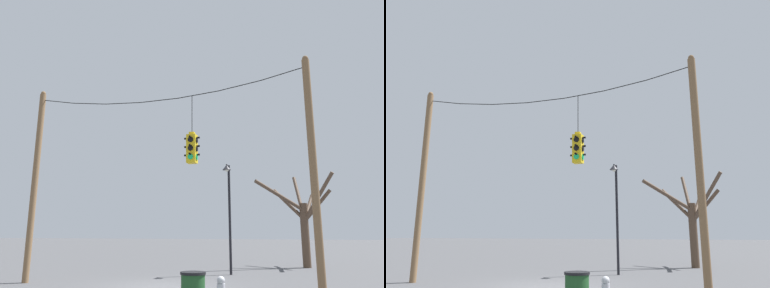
% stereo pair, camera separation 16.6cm
% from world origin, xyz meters
% --- Properties ---
extents(ground_plane, '(200.00, 200.00, 0.00)m').
position_xyz_m(ground_plane, '(0.00, 0.00, 0.00)').
color(ground_plane, '#4C4C4F').
extents(utility_pole_left, '(0.25, 0.25, 7.85)m').
position_xyz_m(utility_pole_left, '(-5.44, -0.46, 3.91)').
color(utility_pole_left, brown).
rests_on(utility_pole_left, ground_plane).
extents(utility_pole_right, '(0.25, 0.25, 7.85)m').
position_xyz_m(utility_pole_right, '(5.44, -0.46, 3.91)').
color(utility_pole_right, brown).
rests_on(utility_pole_right, ground_plane).
extents(span_wire, '(10.89, 0.03, 0.65)m').
position_xyz_m(span_wire, '(0.00, -0.46, 7.04)').
color(span_wire, black).
extents(traffic_light_near_left_pole, '(0.58, 0.58, 2.55)m').
position_xyz_m(traffic_light_near_left_pole, '(1.33, -0.46, 4.85)').
color(traffic_light_near_left_pole, yellow).
extents(street_lamp, '(0.41, 0.72, 5.09)m').
position_xyz_m(street_lamp, '(1.53, 4.56, 3.51)').
color(street_lamp, black).
rests_on(street_lamp, ground_plane).
extents(bare_tree, '(4.29, 4.37, 5.37)m').
position_xyz_m(bare_tree, '(4.74, 9.56, 2.72)').
color(bare_tree, brown).
rests_on(bare_tree, ground_plane).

